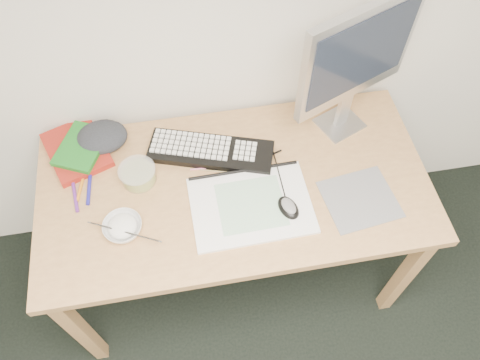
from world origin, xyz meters
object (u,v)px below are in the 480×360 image
object	(u,v)px
monitor	(358,58)
rice_bowl	(123,227)
keyboard	(211,151)
desk	(235,196)
sketchpad	(251,205)

from	to	relation	value
monitor	rice_bowl	size ratio (longest dim) A/B	4.13
keyboard	desk	bearing A→B (deg)	-49.07
sketchpad	keyboard	xyz separation A→B (m)	(-0.11, 0.25, 0.01)
rice_bowl	keyboard	bearing A→B (deg)	38.85
monitor	rice_bowl	xyz separation A→B (m)	(-0.85, -0.32, -0.32)
monitor	sketchpad	bearing A→B (deg)	-166.40
keyboard	monitor	xyz separation A→B (m)	(0.51, 0.06, 0.32)
desk	sketchpad	xyz separation A→B (m)	(0.04, -0.10, 0.09)
desk	rice_bowl	bearing A→B (deg)	-163.46
desk	keyboard	xyz separation A→B (m)	(-0.06, 0.15, 0.10)
keyboard	monitor	size ratio (longest dim) A/B	0.85
sketchpad	monitor	bearing A→B (deg)	35.67
sketchpad	keyboard	distance (m)	0.27
sketchpad	keyboard	size ratio (longest dim) A/B	0.90
monitor	rice_bowl	world-z (taller)	monitor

